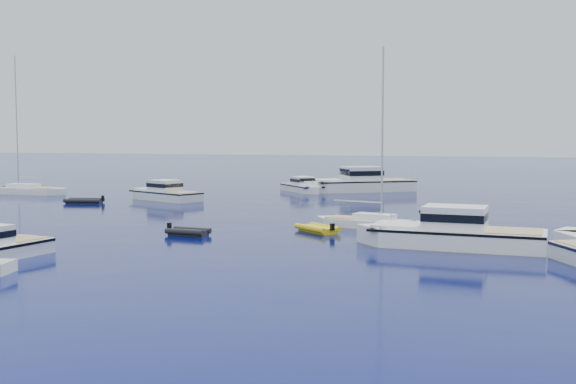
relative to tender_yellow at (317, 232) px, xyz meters
name	(u,v)px	position (x,y,z in m)	size (l,w,h in m)	color
ground	(128,303)	(-1.52, -21.03, 0.00)	(400.00, 400.00, 0.00)	navy
motor_cruiser_centre	(450,247)	(8.84, -3.67, 0.00)	(3.49, 11.40, 2.99)	white
motor_cruiser_far_l	(164,200)	(-20.67, 17.77, 0.00)	(2.95, 9.63, 2.53)	silver
motor_cruiser_distant	(359,191)	(-4.61, 34.22, 0.00)	(4.19, 13.71, 3.60)	white
motor_cruiser_horizon	(303,192)	(-10.54, 31.72, 0.00)	(2.56, 8.37, 2.20)	white
sailboat_centre	(370,228)	(2.81, 3.31, 0.00)	(2.25, 8.64, 12.70)	white
sailboat_far_l	(27,194)	(-38.32, 19.68, 0.00)	(2.74, 10.53, 15.49)	white
tender_yellow	(317,232)	(0.00, 0.00, 0.00)	(1.85, 3.31, 0.95)	yellow
tender_grey_near	(188,235)	(-7.34, -4.04, 0.00)	(1.61, 2.78, 0.95)	black
tender_grey_far	(84,203)	(-26.11, 12.38, 0.00)	(1.98, 3.59, 0.95)	black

